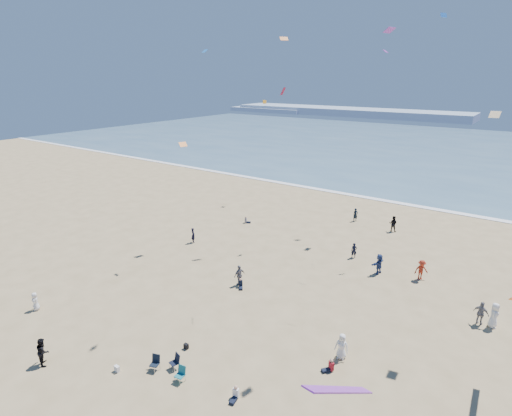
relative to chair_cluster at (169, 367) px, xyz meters
The scene contains 11 objects.
ground 1.66m from the chair_cluster, 89.07° to the right, with size 220.00×220.00×0.00m, color tan.
ocean 93.42m from the chair_cluster, 89.98° to the left, with size 220.00×100.00×0.06m, color #476B84.
surf_line 43.42m from the chair_cluster, 89.97° to the left, with size 220.00×1.20×0.08m, color white.
headland_far 178.78m from the chair_cluster, 109.60° to the left, with size 110.00×20.00×3.20m, color #7A8EA8.
headland_near 191.57m from the chair_cluster, 121.46° to the left, with size 40.00×14.00×2.00m, color #7A8EA8.
standing_flyers 13.67m from the chair_cluster, 63.87° to the left, with size 30.44×37.53×1.94m.
seated_group 7.49m from the chair_cluster, 90.72° to the left, with size 21.07×29.75×0.84m.
chair_cluster is the anchor object (origin of this frame).
white_tote 3.34m from the chair_cluster, 148.09° to the right, with size 0.35×0.20×0.40m, color white.
black_backpack 2.46m from the chair_cluster, 110.14° to the left, with size 0.30×0.22×0.38m, color black.
kites_aloft 20.71m from the chair_cluster, 50.51° to the left, with size 35.00×45.31×29.55m.
Camera 1 is at (15.98, -11.89, 17.52)m, focal length 28.00 mm.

